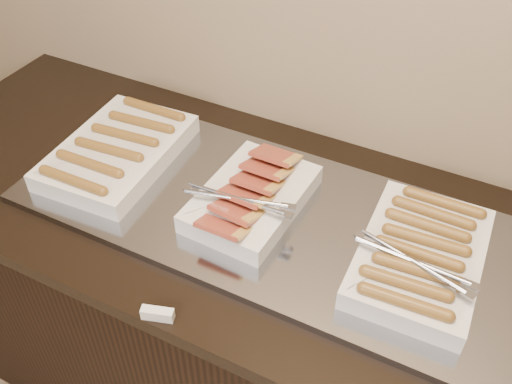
% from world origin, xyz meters
% --- Properties ---
extents(counter, '(2.06, 0.76, 0.90)m').
position_xyz_m(counter, '(0.00, 2.13, 0.45)').
color(counter, black).
rests_on(counter, ground).
extents(warming_tray, '(1.20, 0.50, 0.02)m').
position_xyz_m(warming_tray, '(0.00, 2.13, 0.91)').
color(warming_tray, gray).
rests_on(warming_tray, counter).
extents(dish_left, '(0.29, 0.41, 0.07)m').
position_xyz_m(dish_left, '(-0.42, 2.13, 0.95)').
color(dish_left, silver).
rests_on(dish_left, warming_tray).
extents(dish_center, '(0.27, 0.34, 0.09)m').
position_xyz_m(dish_center, '(-0.03, 2.13, 0.95)').
color(dish_center, silver).
rests_on(dish_center, warming_tray).
extents(dish_right, '(0.27, 0.38, 0.08)m').
position_xyz_m(dish_right, '(0.37, 2.13, 0.95)').
color(dish_right, silver).
rests_on(dish_right, warming_tray).
extents(label_holder, '(0.07, 0.04, 0.03)m').
position_xyz_m(label_holder, '(-0.06, 1.77, 0.91)').
color(label_holder, silver).
rests_on(label_holder, counter).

